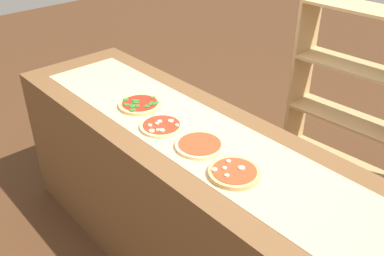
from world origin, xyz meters
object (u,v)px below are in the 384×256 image
Objects in this scene: pizza_mushroom_1 at (161,126)px; bookshelf at (371,129)px; pizza_spinach_0 at (140,104)px; pizza_plain_2 at (200,145)px; pizza_mushroom_3 at (234,173)px.

bookshelf is (0.56, 1.22, -0.26)m from pizza_mushroom_1.
pizza_spinach_0 is 0.27m from pizza_mushroom_1.
bookshelf is at bearing 76.29° from pizza_plain_2.
pizza_mushroom_3 is at bearing -8.28° from pizza_plain_2.
pizza_plain_2 is (0.26, 0.03, 0.00)m from pizza_mushroom_1.
bookshelf is at bearing 88.74° from pizza_mushroom_3.
pizza_plain_2 is 0.27m from pizza_mushroom_3.
pizza_mushroom_3 is at bearing -1.46° from pizza_mushroom_1.
pizza_mushroom_3 reaches higher than pizza_plain_2.
pizza_mushroom_1 is 0.94× the size of pizza_plain_2.
pizza_spinach_0 is 1.01× the size of pizza_plain_2.
pizza_spinach_0 is 1.05× the size of pizza_mushroom_3.
pizza_mushroom_1 is 0.27m from pizza_plain_2.
pizza_plain_2 is at bearing -103.71° from bookshelf.
pizza_mushroom_1 is at bearing -11.69° from pizza_spinach_0.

